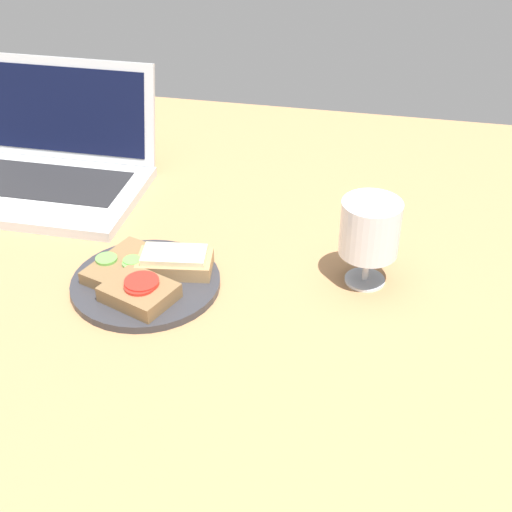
# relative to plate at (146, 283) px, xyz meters

# --- Properties ---
(wooden_table) EXTENTS (1.40, 1.40, 0.03)m
(wooden_table) POSITION_rel_plate_xyz_m (0.09, 0.03, -0.02)
(wooden_table) COLOR #B27F51
(wooden_table) RESTS_ON ground
(plate) EXTENTS (0.22, 0.22, 0.01)m
(plate) POSITION_rel_plate_xyz_m (0.00, 0.00, 0.00)
(plate) COLOR #333338
(plate) RESTS_ON wooden_table
(sandwich_with_cheese) EXTENTS (0.12, 0.08, 0.03)m
(sandwich_with_cheese) POSITION_rel_plate_xyz_m (0.04, 0.03, 0.02)
(sandwich_with_cheese) COLOR #A88456
(sandwich_with_cheese) RESTS_ON plate
(sandwich_with_cucumber) EXTENTS (0.10, 0.13, 0.02)m
(sandwich_with_cucumber) POSITION_rel_plate_xyz_m (-0.04, 0.02, 0.02)
(sandwich_with_cucumber) COLOR brown
(sandwich_with_cucumber) RESTS_ON plate
(sandwich_with_tomato) EXTENTS (0.12, 0.11, 0.03)m
(sandwich_with_tomato) POSITION_rel_plate_xyz_m (0.01, -0.05, 0.02)
(sandwich_with_tomato) COLOR brown
(sandwich_with_tomato) RESTS_ON plate
(wine_glass) EXTENTS (0.09, 0.09, 0.14)m
(wine_glass) POSITION_rel_plate_xyz_m (0.32, 0.08, 0.08)
(wine_glass) COLOR white
(wine_glass) RESTS_ON wooden_table
(laptop) EXTENTS (0.36, 0.29, 0.21)m
(laptop) POSITION_rel_plate_xyz_m (-0.28, 0.26, 0.03)
(laptop) COLOR silver
(laptop) RESTS_ON wooden_table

